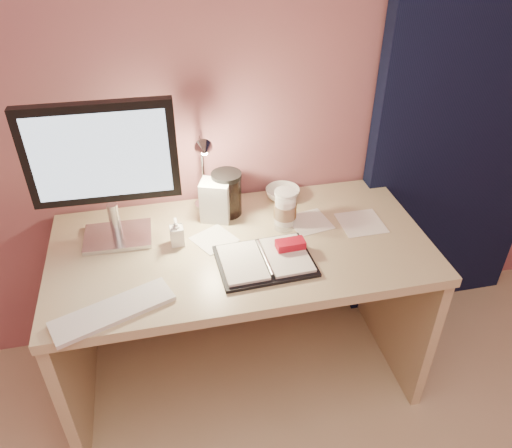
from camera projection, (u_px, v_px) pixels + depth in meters
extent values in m
plane|color=#AF6566|center=(220.00, 74.00, 1.85)|extent=(3.50, 0.00, 3.50)
cube|color=black|center=(473.00, 96.00, 2.07)|extent=(0.85, 0.08, 2.20)
cube|color=tan|center=(241.00, 248.00, 1.86)|extent=(1.40, 0.70, 0.04)
cube|color=tan|center=(73.00, 345.00, 1.96)|extent=(0.04, 0.66, 0.69)
cube|color=tan|center=(394.00, 293.00, 2.19)|extent=(0.04, 0.66, 0.69)
cube|color=tan|center=(229.00, 258.00, 2.31)|extent=(1.32, 0.03, 0.55)
cube|color=silver|center=(118.00, 236.00, 1.88)|extent=(0.25, 0.19, 0.02)
cylinder|color=silver|center=(115.00, 220.00, 1.84)|extent=(0.04, 0.04, 0.14)
cube|color=black|center=(101.00, 153.00, 1.68)|extent=(0.51, 0.05, 0.36)
cube|color=#B2D6F2|center=(101.00, 157.00, 1.65)|extent=(0.45, 0.02, 0.30)
cube|color=silver|center=(113.00, 311.00, 1.56)|extent=(0.40, 0.24, 0.02)
cube|color=black|center=(265.00, 261.00, 1.76)|extent=(0.34, 0.26, 0.01)
cube|color=white|center=(243.00, 262.00, 1.74)|extent=(0.15, 0.22, 0.01)
cube|color=white|center=(287.00, 255.00, 1.77)|extent=(0.15, 0.22, 0.01)
cube|color=#B10F26|center=(290.00, 244.00, 1.79)|extent=(0.11, 0.06, 0.03)
cube|color=white|center=(309.00, 222.00, 1.97)|extent=(0.17, 0.17, 0.00)
cube|color=white|center=(361.00, 223.00, 1.96)|extent=(0.17, 0.17, 0.00)
cube|color=white|center=(214.00, 239.00, 1.88)|extent=(0.19, 0.19, 0.00)
cylinder|color=white|center=(285.00, 208.00, 1.93)|extent=(0.08, 0.08, 0.13)
cylinder|color=brown|center=(285.00, 211.00, 1.94)|extent=(0.09, 0.09, 0.06)
cylinder|color=white|center=(286.00, 193.00, 1.89)|extent=(0.09, 0.09, 0.01)
cylinder|color=white|center=(285.00, 214.00, 1.90)|extent=(0.08, 0.08, 0.13)
imported|color=silver|center=(283.00, 194.00, 2.10)|extent=(0.19, 0.19, 0.04)
imported|color=white|center=(177.00, 232.00, 1.82)|extent=(0.05, 0.05, 0.11)
cylinder|color=black|center=(227.00, 196.00, 1.98)|extent=(0.12, 0.12, 0.16)
cube|color=silver|center=(216.00, 201.00, 1.94)|extent=(0.14, 0.12, 0.17)
cylinder|color=silver|center=(205.00, 204.00, 2.06)|extent=(0.08, 0.08, 0.01)
cylinder|color=silver|center=(203.00, 169.00, 1.97)|extent=(0.01, 0.01, 0.32)
cone|color=silver|center=(207.00, 150.00, 1.76)|extent=(0.07, 0.06, 0.07)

